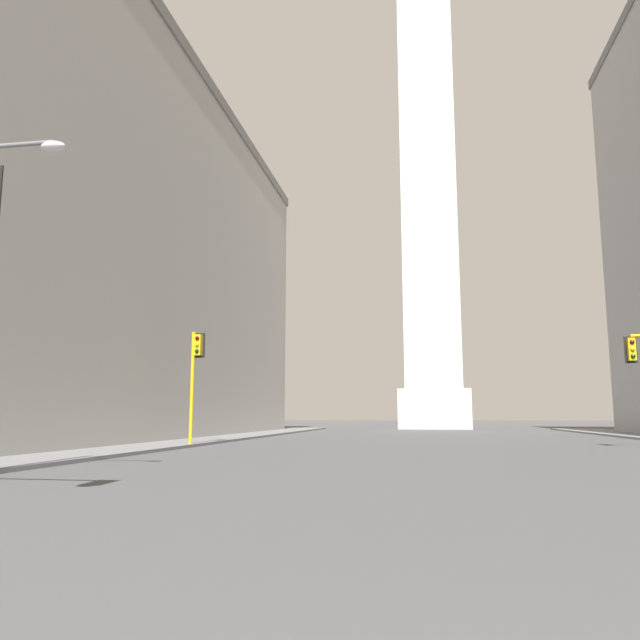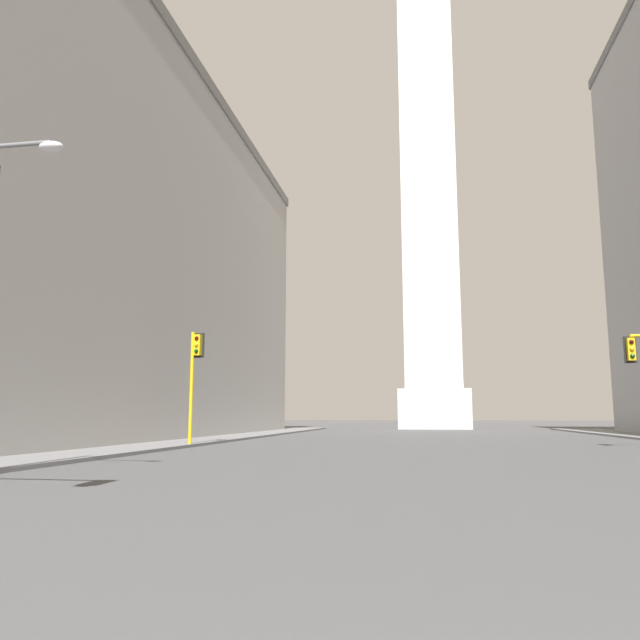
# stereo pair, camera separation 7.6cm
# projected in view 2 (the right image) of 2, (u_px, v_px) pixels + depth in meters

# --- Properties ---
(sidewalk_left) EXTENTS (5.00, 91.19, 0.15)m
(sidewalk_left) POSITION_uv_depth(u_px,v_px,m) (126.00, 448.00, 29.91)
(sidewalk_left) COLOR slate
(sidewalk_left) RESTS_ON ground_plane
(obelisk) EXTENTS (8.40, 8.40, 70.08)m
(obelisk) POSITION_uv_depth(u_px,v_px,m) (427.00, 161.00, 79.92)
(obelisk) COLOR silver
(obelisk) RESTS_ON ground_plane
(traffic_light_mid_left) EXTENTS (0.79, 0.51, 6.00)m
(traffic_light_mid_left) POSITION_uv_depth(u_px,v_px,m) (194.00, 370.00, 32.92)
(traffic_light_mid_left) COLOR yellow
(traffic_light_mid_left) RESTS_ON ground_plane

